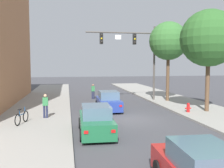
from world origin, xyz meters
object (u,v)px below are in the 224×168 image
Objects in this scene: pedestrian_sidewalk_left_walker at (45,105)px; fire_hydrant at (188,107)px; car_lead_blue at (108,102)px; street_tree_second at (168,41)px; car_following_green at (96,121)px; bicycle_leaning at (22,118)px; pedestrian_crossing_road at (93,91)px; street_tree_nearest at (209,38)px; traffic_signal_mast at (135,49)px.

fire_hydrant is (10.61, 0.19, -0.56)m from pedestrian_sidewalk_left_walker.
street_tree_second is (6.61, 3.36, 5.38)m from car_lead_blue.
pedestrian_sidewalk_left_walker reaches higher than fire_hydrant.
car_following_green is 5.00m from bicycle_leaning.
street_tree_second reaches higher than car_lead_blue.
car_lead_blue is 9.16m from street_tree_second.
car_lead_blue is 2.60× the size of pedestrian_crossing_road.
bicycle_leaning is at bearing -148.72° from street_tree_second.
car_lead_blue is 6.37m from fire_hydrant.
street_tree_nearest is (7.42, -2.53, 5.07)m from car_lead_blue.
car_lead_blue is at bearing 30.79° from pedestrian_sidewalk_left_walker.
street_tree_nearest is at bearing -18.85° from car_lead_blue.
pedestrian_sidewalk_left_walker is (-4.84, -2.88, 0.34)m from car_lead_blue.
fire_hydrant is at bearing -25.03° from car_lead_blue.
car_following_green is at bearing -115.29° from traffic_signal_mast.
traffic_signal_mast is at bearing 164.12° from street_tree_second.
traffic_signal_mast is at bearing 51.00° from car_lead_blue.
car_lead_blue is at bearing 154.97° from fire_hydrant.
street_tree_second is at bearing -26.68° from pedestrian_crossing_road.
car_following_green is at bearing -151.01° from fire_hydrant.
street_tree_nearest reaches higher than bicycle_leaning.
bicycle_leaning is 15.92m from street_tree_second.
car_lead_blue is 2.49× the size of bicycle_leaning.
fire_hydrant is (11.91, 1.69, -0.03)m from bicycle_leaning.
pedestrian_sidewalk_left_walker is (-8.28, -7.14, -4.30)m from traffic_signal_mast.
fire_hydrant is at bearing -71.53° from traffic_signal_mast.
fire_hydrant is at bearing -97.89° from street_tree_second.
pedestrian_crossing_road is at bearing 130.04° from street_tree_nearest.
car_following_green is (-1.83, -6.90, 0.00)m from car_lead_blue.
bicycle_leaning is (-9.59, -8.64, -4.83)m from traffic_signal_mast.
car_following_green is 2.50× the size of bicycle_leaning.
bicycle_leaning is at bearing -116.15° from pedestrian_crossing_road.
pedestrian_sidewalk_left_walker is 13.14m from street_tree_nearest.
car_lead_blue and car_following_green have the same top height.
pedestrian_sidewalk_left_walker is 2.28× the size of fire_hydrant.
car_following_green is 0.55× the size of street_tree_nearest.
street_tree_nearest reaches higher than fire_hydrant.
traffic_signal_mast is 7.88m from street_tree_nearest.
pedestrian_sidewalk_left_walker reaches higher than pedestrian_crossing_road.
pedestrian_sidewalk_left_walker is 0.96× the size of bicycle_leaning.
fire_hydrant is 8.28m from street_tree_second.
car_following_green is at bearing -104.81° from car_lead_blue.
bicycle_leaning is at bearing -130.86° from pedestrian_sidewalk_left_walker.
traffic_signal_mast reaches higher than pedestrian_sidewalk_left_walker.
bicycle_leaning reaches higher than fire_hydrant.
bicycle_leaning is 0.22× the size of street_tree_second.
bicycle_leaning is 2.38× the size of fire_hydrant.
pedestrian_sidewalk_left_walker is at bearing -139.24° from traffic_signal_mast.
car_lead_blue is 5.92× the size of fire_hydrant.
traffic_signal_mast reaches higher than pedestrian_crossing_road.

